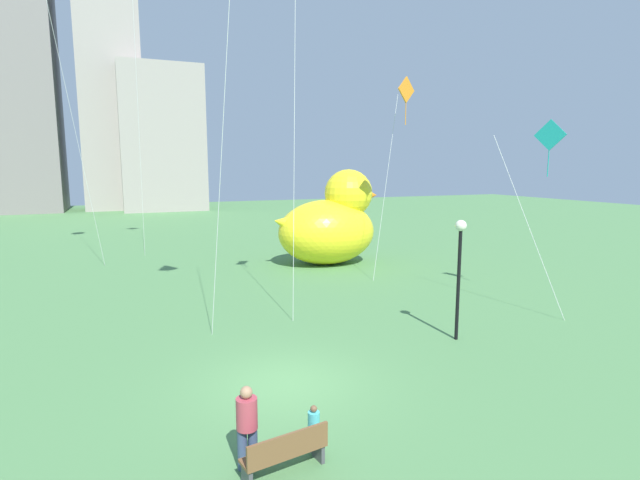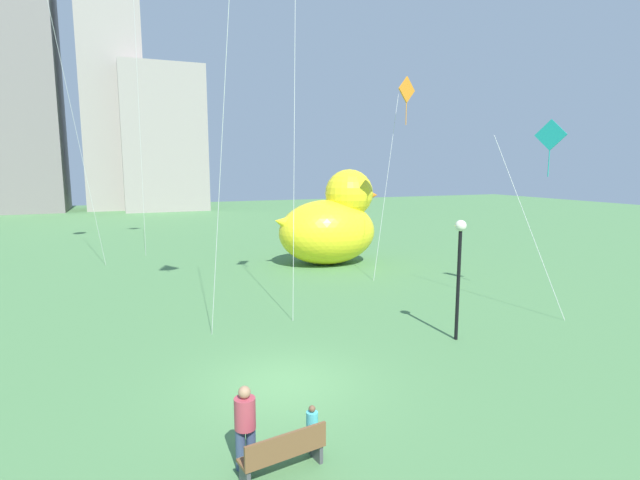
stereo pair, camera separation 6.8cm
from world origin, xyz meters
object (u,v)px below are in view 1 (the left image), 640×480
Objects in this scene: kite_orange at (405,98)px; lamppost at (460,256)px; giant_inflatable_duck at (330,224)px; person_child at (314,426)px; park_bench at (286,451)px; person_adult at (247,423)px; kite_teal at (549,141)px.

lamppost is at bearing -109.51° from kite_orange.
giant_inflatable_duck is 0.67× the size of kite_orange.
giant_inflatable_duck reaches higher than person_child.
lamppost is at bearing -95.52° from giant_inflatable_duck.
park_bench is 0.95m from person_child.
kite_orange is at bearing -72.95° from giant_inflatable_duck.
person_adult is 1.69× the size of person_child.
person_child is 15.84m from kite_teal.
person_child is 19.92m from giant_inflatable_duck.
person_child is 0.24× the size of lamppost.
giant_inflatable_duck is at bearing 84.48° from lamppost.
kite_orange is 7.28m from kite_teal.
person_child reaches higher than park_bench.
kite_teal is (14.41, 6.51, 5.96)m from person_adult.
lamppost is 0.40× the size of kite_orange.
person_child is at bearing 34.00° from park_bench.
person_child is 0.13× the size of kite_teal.
park_bench is 0.43× the size of lamppost.
park_bench is 1.04× the size of person_adult.
kite_teal reaches higher than lamppost.
park_bench is at bearing -153.07° from kite_teal.
giant_inflatable_duck reaches higher than park_bench.
person_child is at bearing 1.77° from person_adult.
kite_teal is at bearing 19.99° from lamppost.
person_adult reaches higher than park_bench.
person_child is 0.15× the size of giant_inflatable_duck.
giant_inflatable_duck is (9.72, 18.06, 1.49)m from person_adult.
kite_teal is (6.02, 2.19, 3.99)m from lamppost.
kite_orange is at bearing 51.85° from person_child.
giant_inflatable_duck is at bearing 65.25° from person_child.
giant_inflatable_duck is 0.88× the size of kite_teal.
park_bench is at bearing -129.13° from kite_orange.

